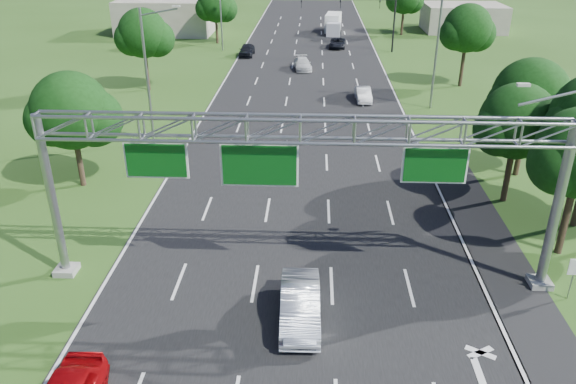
# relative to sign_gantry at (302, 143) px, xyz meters

# --- Properties ---
(ground) EXTENTS (220.00, 220.00, 0.00)m
(ground) POSITION_rel_sign_gantry_xyz_m (-0.33, 18.00, -6.89)
(ground) COLOR #294A16
(ground) RESTS_ON ground
(road) EXTENTS (18.00, 180.00, 0.02)m
(road) POSITION_rel_sign_gantry_xyz_m (-0.33, 18.00, -6.89)
(road) COLOR black
(road) RESTS_ON ground
(road_flare) EXTENTS (3.00, 30.00, 0.02)m
(road_flare) POSITION_rel_sign_gantry_xyz_m (9.87, 2.00, -6.89)
(road_flare) COLOR black
(road_flare) RESTS_ON ground
(sign_gantry) EXTENTS (23.50, 1.00, 9.56)m
(sign_gantry) POSITION_rel_sign_gantry_xyz_m (0.00, 0.00, 0.00)
(sign_gantry) COLOR gray
(sign_gantry) RESTS_ON ground
(regulatory_sign) EXTENTS (0.60, 0.08, 2.10)m
(regulatory_sign) POSITION_rel_sign_gantry_xyz_m (12.07, -1.02, -5.38)
(regulatory_sign) COLOR gray
(regulatory_sign) RESTS_ON ground
(traffic_signal) EXTENTS (12.21, 0.24, 7.00)m
(traffic_signal) POSITION_rel_sign_gantry_xyz_m (7.15, 53.00, -1.72)
(traffic_signal) COLOR black
(traffic_signal) RESTS_ON ground
(streetlight_l_near) EXTENTS (2.97, 0.22, 10.16)m
(streetlight_l_near) POSITION_rel_sign_gantry_xyz_m (-11.63, 18.00, -1.31)
(streetlight_l_near) COLOR gray
(streetlight_l_near) RESTS_ON ground
(streetlight_l_far) EXTENTS (2.97, 0.22, 10.16)m
(streetlight_l_far) POSITION_rel_sign_gantry_xyz_m (-11.63, 53.00, -1.31)
(streetlight_l_far) COLOR gray
(streetlight_l_far) RESTS_ON ground
(streetlight_r_mid) EXTENTS (2.97, 0.22, 10.16)m
(streetlight_r_mid) POSITION_rel_sign_gantry_xyz_m (10.97, 28.00, -1.31)
(streetlight_r_mid) COLOR gray
(streetlight_r_mid) RESTS_ON ground
(tree_cluster_right) EXTENTS (9.91, 14.60, 8.68)m
(tree_cluster_right) POSITION_rel_sign_gantry_xyz_m (14.47, 7.19, -1.58)
(tree_cluster_right) COLOR #2D2116
(tree_cluster_right) RESTS_ON ground
(tree_verge_la) EXTENTS (5.76, 4.80, 7.40)m
(tree_verge_la) POSITION_rel_sign_gantry_xyz_m (-14.25, 10.04, -2.13)
(tree_verge_la) COLOR #2D2116
(tree_verge_la) RESTS_ON ground
(tree_verge_lb) EXTENTS (5.76, 4.80, 8.06)m
(tree_verge_lb) POSITION_rel_sign_gantry_xyz_m (-16.25, 33.04, -1.48)
(tree_verge_lb) COLOR #2D2116
(tree_verge_lb) RESTS_ON ground
(tree_verge_lc) EXTENTS (5.76, 4.80, 7.62)m
(tree_verge_lc) POSITION_rel_sign_gantry_xyz_m (-13.25, 58.04, -1.92)
(tree_verge_lc) COLOR #2D2116
(tree_verge_lc) RESTS_ON ground
(tree_verge_rd) EXTENTS (5.76, 4.80, 8.28)m
(tree_verge_rd) POSITION_rel_sign_gantry_xyz_m (15.75, 36.04, -1.26)
(tree_verge_rd) COLOR #2D2116
(tree_verge_rd) RESTS_ON ground
(building_left) EXTENTS (14.00, 10.00, 5.00)m
(building_left) POSITION_rel_sign_gantry_xyz_m (-22.33, 66.00, -4.39)
(building_left) COLOR gray
(building_left) RESTS_ON ground
(building_right) EXTENTS (12.00, 9.00, 4.00)m
(building_right) POSITION_rel_sign_gantry_xyz_m (23.67, 70.00, -4.89)
(building_right) COLOR gray
(building_right) RESTS_ON ground
(silver_sedan) EXTENTS (1.77, 4.77, 1.56)m
(silver_sedan) POSITION_rel_sign_gantry_xyz_m (0.06, -3.06, -6.11)
(silver_sedan) COLOR silver
(silver_sedan) RESTS_ON ground
(car_queue_a) EXTENTS (2.42, 4.71, 1.31)m
(car_queue_a) POSITION_rel_sign_gantry_xyz_m (-0.91, 42.63, -6.24)
(car_queue_a) COLOR silver
(car_queue_a) RESTS_ON ground
(car_queue_b) EXTENTS (2.40, 4.62, 1.24)m
(car_queue_b) POSITION_rel_sign_gantry_xyz_m (3.57, 55.52, -6.27)
(car_queue_b) COLOR black
(car_queue_b) RESTS_ON ground
(car_queue_c) EXTENTS (1.82, 4.34, 1.47)m
(car_queue_c) POSITION_rel_sign_gantry_xyz_m (-8.19, 49.81, -6.16)
(car_queue_c) COLOR black
(car_queue_c) RESTS_ON ground
(car_queue_d) EXTENTS (1.48, 3.90, 1.27)m
(car_queue_d) POSITION_rel_sign_gantry_xyz_m (5.18, 30.06, -6.26)
(car_queue_d) COLOR silver
(car_queue_d) RESTS_ON ground
(box_truck) EXTENTS (2.75, 7.56, 2.78)m
(box_truck) POSITION_rel_sign_gantry_xyz_m (3.27, 67.18, -5.56)
(box_truck) COLOR white
(box_truck) RESTS_ON ground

